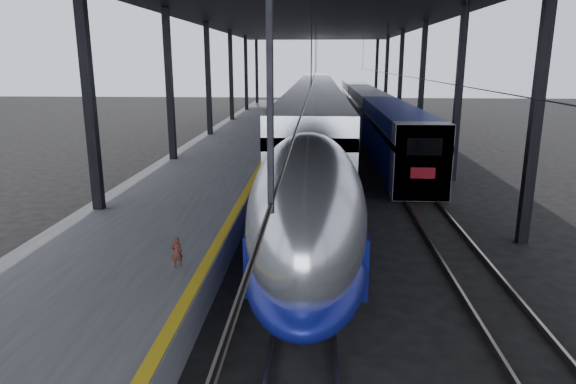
{
  "coord_description": "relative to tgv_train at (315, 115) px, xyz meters",
  "views": [
    {
      "loc": [
        2.27,
        -12.83,
        6.3
      ],
      "look_at": [
        1.27,
        3.96,
        2.0
      ],
      "focal_mm": 32.0,
      "sensor_mm": 36.0,
      "label": 1
    }
  ],
  "objects": [
    {
      "name": "ground",
      "position": [
        -2.0,
        -27.81,
        -2.16
      ],
      "size": [
        160.0,
        160.0,
        0.0
      ],
      "primitive_type": "plane",
      "color": "black",
      "rests_on": "ground"
    },
    {
      "name": "canopy",
      "position": [
        -0.1,
        -7.81,
        6.95
      ],
      "size": [
        18.0,
        75.0,
        9.47
      ],
      "color": "black",
      "rests_on": "ground"
    },
    {
      "name": "platform",
      "position": [
        -5.5,
        -7.81,
        -1.66
      ],
      "size": [
        6.0,
        80.0,
        1.0
      ],
      "primitive_type": "cube",
      "color": "#4C4C4F",
      "rests_on": "ground"
    },
    {
      "name": "tgv_train",
      "position": [
        0.0,
        0.0,
        0.0
      ],
      "size": [
        3.23,
        65.2,
        4.63
      ],
      "color": "silver",
      "rests_on": "ground"
    },
    {
      "name": "yellow_strip",
      "position": [
        -2.7,
        -7.81,
        -1.16
      ],
      "size": [
        0.3,
        80.0,
        0.01
      ],
      "primitive_type": "cube",
      "color": "gold",
      "rests_on": "platform"
    },
    {
      "name": "child",
      "position": [
        -3.42,
        -28.11,
        -0.75
      ],
      "size": [
        0.35,
        0.3,
        0.82
      ],
      "primitive_type": "imported",
      "rotation": [
        0.0,
        0.0,
        3.58
      ],
      "color": "#55251C",
      "rests_on": "platform"
    },
    {
      "name": "rails",
      "position": [
        2.5,
        -7.81,
        -2.08
      ],
      "size": [
        6.52,
        80.0,
        0.16
      ],
      "color": "slate",
      "rests_on": "ground"
    },
    {
      "name": "second_train",
      "position": [
        5.0,
        9.54,
        -0.34
      ],
      "size": [
        2.61,
        56.05,
        3.6
      ],
      "color": "navy",
      "rests_on": "ground"
    }
  ]
}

